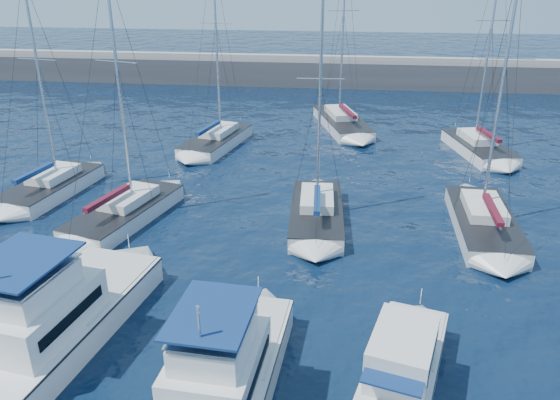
# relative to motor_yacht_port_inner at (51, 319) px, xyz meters

# --- Properties ---
(ground) EXTENTS (220.00, 220.00, 0.00)m
(ground) POSITION_rel_motor_yacht_port_inner_xyz_m (8.85, 0.46, -1.13)
(ground) COLOR black
(ground) RESTS_ON ground
(breakwater) EXTENTS (160.00, 6.00, 4.45)m
(breakwater) POSITION_rel_motor_yacht_port_inner_xyz_m (8.85, 52.46, -0.08)
(breakwater) COLOR #424244
(breakwater) RESTS_ON ground
(motor_yacht_port_inner) EXTENTS (5.47, 10.46, 4.69)m
(motor_yacht_port_inner) POSITION_rel_motor_yacht_port_inner_xyz_m (0.00, 0.00, 0.00)
(motor_yacht_port_inner) COLOR silver
(motor_yacht_port_inner) RESTS_ON ground
(motor_yacht_stbd_inner) EXTENTS (3.73, 8.85, 4.69)m
(motor_yacht_stbd_inner) POSITION_rel_motor_yacht_port_inner_xyz_m (7.42, -2.32, -0.00)
(motor_yacht_stbd_inner) COLOR silver
(motor_yacht_stbd_inner) RESTS_ON ground
(motor_yacht_stbd_outer) EXTENTS (3.97, 6.93, 3.20)m
(motor_yacht_stbd_outer) POSITION_rel_motor_yacht_port_inner_xyz_m (13.44, -1.00, -0.19)
(motor_yacht_stbd_outer) COLOR silver
(motor_yacht_stbd_outer) RESTS_ON ground
(sailboat_mid_a) EXTENTS (4.27, 8.02, 13.64)m
(sailboat_mid_a) POSITION_rel_motor_yacht_port_inner_xyz_m (-7.77, 14.39, -0.62)
(sailboat_mid_a) COLOR silver
(sailboat_mid_a) RESTS_ON ground
(sailboat_mid_b) EXTENTS (5.01, 8.69, 14.46)m
(sailboat_mid_b) POSITION_rel_motor_yacht_port_inner_xyz_m (-1.48, 11.22, -0.61)
(sailboat_mid_b) COLOR silver
(sailboat_mid_b) RESTS_ON ground
(sailboat_mid_c) EXTENTS (3.36, 8.33, 12.98)m
(sailboat_mid_c) POSITION_rel_motor_yacht_port_inner_xyz_m (9.67, 12.42, -0.63)
(sailboat_mid_c) COLOR silver
(sailboat_mid_c) RESTS_ON ground
(sailboat_mid_d) EXTENTS (3.40, 8.77, 15.08)m
(sailboat_mid_d) POSITION_rel_motor_yacht_port_inner_xyz_m (19.07, 12.34, -0.62)
(sailboat_mid_d) COLOR silver
(sailboat_mid_d) RESTS_ON ground
(sailboat_back_a) EXTENTS (4.78, 8.86, 15.49)m
(sailboat_back_a) POSITION_rel_motor_yacht_port_inner_xyz_m (0.65, 25.67, -0.60)
(sailboat_back_a) COLOR silver
(sailboat_back_a) RESTS_ON ground
(sailboat_back_b) EXTENTS (5.87, 10.43, 16.29)m
(sailboat_back_b) POSITION_rel_motor_yacht_port_inner_xyz_m (10.77, 32.58, -0.61)
(sailboat_back_b) COLOR silver
(sailboat_back_b) RESTS_ON ground
(sailboat_back_c) EXTENTS (4.79, 8.39, 16.10)m
(sailboat_back_c) POSITION_rel_motor_yacht_port_inner_xyz_m (21.65, 26.34, -0.59)
(sailboat_back_c) COLOR silver
(sailboat_back_c) RESTS_ON ground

